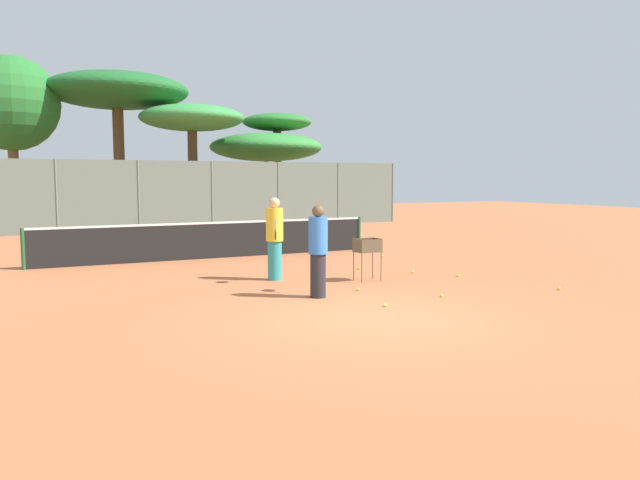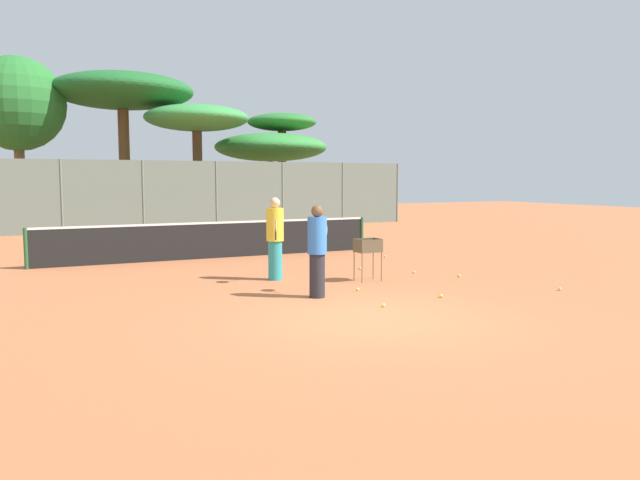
% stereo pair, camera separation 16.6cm
% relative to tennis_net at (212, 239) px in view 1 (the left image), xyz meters
% --- Properties ---
extents(ground_plane, '(80.00, 80.00, 0.00)m').
position_rel_tennis_net_xyz_m(ground_plane, '(0.00, -8.86, -0.56)').
color(ground_plane, '#B7663D').
extents(tennis_net, '(10.10, 0.10, 1.07)m').
position_rel_tennis_net_xyz_m(tennis_net, '(0.00, 0.00, 0.00)').
color(tennis_net, '#26592D').
rests_on(tennis_net, ground_plane).
extents(back_fence, '(26.90, 0.08, 3.13)m').
position_rel_tennis_net_xyz_m(back_fence, '(0.00, 10.59, 1.01)').
color(back_fence, slate).
rests_on(back_fence, ground_plane).
extents(tree_0, '(3.94, 3.94, 6.02)m').
position_rel_tennis_net_xyz_m(tree_0, '(8.81, 15.58, 4.75)').
color(tree_0, brown).
rests_on(tree_0, ground_plane).
extents(tree_1, '(7.09, 7.09, 7.61)m').
position_rel_tennis_net_xyz_m(tree_1, '(0.06, 15.62, 6.10)').
color(tree_1, brown).
rests_on(tree_1, ground_plane).
extents(tree_2, '(5.19, 5.19, 5.99)m').
position_rel_tennis_net_xyz_m(tree_2, '(3.27, 13.45, 4.69)').
color(tree_2, brown).
rests_on(tree_2, ground_plane).
extents(tree_3, '(4.47, 4.47, 8.11)m').
position_rel_tennis_net_xyz_m(tree_3, '(-4.79, 15.82, 5.27)').
color(tree_3, brown).
rests_on(tree_3, ground_plane).
extents(tree_4, '(6.21, 6.21, 4.83)m').
position_rel_tennis_net_xyz_m(tree_4, '(7.84, 14.89, 3.48)').
color(tree_4, brown).
rests_on(tree_4, ground_plane).
extents(player_white_outfit, '(0.72, 0.75, 1.82)m').
position_rel_tennis_net_xyz_m(player_white_outfit, '(0.03, -6.76, 0.38)').
color(player_white_outfit, '#26262D').
rests_on(player_white_outfit, ground_plane).
extents(player_red_cap, '(0.47, 0.92, 1.90)m').
position_rel_tennis_net_xyz_m(player_red_cap, '(0.10, -4.42, 0.42)').
color(player_red_cap, teal).
rests_on(player_red_cap, ground_plane).
extents(ball_cart, '(0.56, 0.41, 0.97)m').
position_rel_tennis_net_xyz_m(ball_cart, '(1.94, -5.54, 0.18)').
color(ball_cart, brown).
rests_on(ball_cart, ground_plane).
extents(tennis_ball_0, '(0.07, 0.07, 0.07)m').
position_rel_tennis_net_xyz_m(tennis_ball_0, '(4.59, -2.08, -0.53)').
color(tennis_ball_0, '#D1E54C').
rests_on(tennis_ball_0, ground_plane).
extents(tennis_ball_1, '(0.07, 0.07, 0.07)m').
position_rel_tennis_net_xyz_m(tennis_ball_1, '(2.20, -7.87, -0.53)').
color(tennis_ball_1, '#D1E54C').
rests_on(tennis_ball_1, ground_plane).
extents(tennis_ball_2, '(0.07, 0.07, 0.07)m').
position_rel_tennis_net_xyz_m(tennis_ball_2, '(1.09, -6.53, -0.53)').
color(tennis_ball_2, '#D1E54C').
rests_on(tennis_ball_2, ground_plane).
extents(tennis_ball_3, '(0.07, 0.07, 0.07)m').
position_rel_tennis_net_xyz_m(tennis_ball_3, '(3.54, -5.05, -0.53)').
color(tennis_ball_3, '#D1E54C').
rests_on(tennis_ball_3, ground_plane).
extents(tennis_ball_4, '(0.07, 0.07, 0.07)m').
position_rel_tennis_net_xyz_m(tennis_ball_4, '(0.69, -8.15, -0.53)').
color(tennis_ball_4, '#D1E54C').
rests_on(tennis_ball_4, ground_plane).
extents(tennis_ball_5, '(0.07, 0.07, 0.07)m').
position_rel_tennis_net_xyz_m(tennis_ball_5, '(4.90, -8.36, -0.53)').
color(tennis_ball_5, '#D1E54C').
rests_on(tennis_ball_5, ground_plane).
extents(tennis_ball_6, '(0.07, 0.07, 0.07)m').
position_rel_tennis_net_xyz_m(tennis_ball_6, '(4.17, -6.00, -0.53)').
color(tennis_ball_6, '#D1E54C').
rests_on(tennis_ball_6, ground_plane).
extents(tennis_ball_7, '(0.07, 0.07, 0.07)m').
position_rel_tennis_net_xyz_m(tennis_ball_7, '(2.68, -3.89, -0.53)').
color(tennis_ball_7, '#D1E54C').
rests_on(tennis_ball_7, ground_plane).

